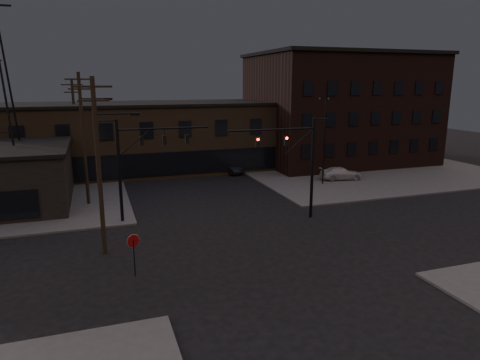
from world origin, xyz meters
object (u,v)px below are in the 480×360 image
object	(u,v)px
traffic_signal_far	(136,158)
stop_sign	(133,245)
traffic_signal_near	(300,158)
parked_car_lot_b	(341,173)
car_crossing	(230,168)
parked_car_lot_a	(314,160)

from	to	relation	value
traffic_signal_far	stop_sign	bearing A→B (deg)	-97.32
traffic_signal_near	parked_car_lot_b	xyz separation A→B (m)	(10.55, 10.65, -4.11)
traffic_signal_near	traffic_signal_far	distance (m)	12.57
parked_car_lot_b	car_crossing	xyz separation A→B (m)	(-10.40, 7.82, -0.14)
traffic_signal_far	parked_car_lot_a	world-z (taller)	traffic_signal_far
parked_car_lot_b	traffic_signal_near	bearing A→B (deg)	143.98
traffic_signal_near	parked_car_lot_b	size ratio (longest dim) A/B	1.73
traffic_signal_far	parked_car_lot_b	bearing A→B (deg)	17.53
stop_sign	traffic_signal_near	bearing A→B (deg)	25.90
parked_car_lot_b	car_crossing	distance (m)	13.02
traffic_signal_near	traffic_signal_far	world-z (taller)	same
parked_car_lot_b	car_crossing	bearing A→B (deg)	61.77
traffic_signal_near	parked_car_lot_b	world-z (taller)	traffic_signal_near
traffic_signal_far	car_crossing	xyz separation A→B (m)	(12.22, 14.97, -4.33)
car_crossing	traffic_signal_near	bearing A→B (deg)	-102.70
traffic_signal_near	traffic_signal_far	size ratio (longest dim) A/B	1.00
traffic_signal_far	car_crossing	distance (m)	19.80
traffic_signal_near	parked_car_lot_a	world-z (taller)	traffic_signal_near
traffic_signal_near	stop_sign	world-z (taller)	traffic_signal_near
car_crossing	parked_car_lot_b	bearing A→B (deg)	-49.19
parked_car_lot_b	car_crossing	size ratio (longest dim) A/B	1.12
stop_sign	car_crossing	bearing A→B (deg)	61.59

